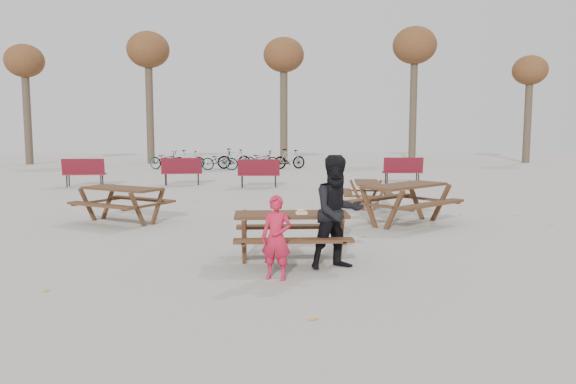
{
  "coord_description": "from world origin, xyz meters",
  "views": [
    {
      "loc": [
        -0.52,
        -8.82,
        2.12
      ],
      "look_at": [
        0.0,
        1.0,
        1.0
      ],
      "focal_mm": 35.0,
      "sensor_mm": 36.0,
      "label": 1
    }
  ],
  "objects_px": {
    "food_tray": "(301,213)",
    "picnic_table_north": "(122,205)",
    "picnic_table_east": "(406,204)",
    "picnic_table_far": "(367,194)",
    "main_picnic_table": "(291,225)",
    "soda_bottle": "(275,210)",
    "adult": "(338,212)",
    "child": "(276,238)"
  },
  "relations": [
    {
      "from": "food_tray",
      "to": "picnic_table_north",
      "type": "height_order",
      "value": "food_tray"
    },
    {
      "from": "picnic_table_east",
      "to": "picnic_table_north",
      "type": "relative_size",
      "value": 1.11
    },
    {
      "from": "picnic_table_north",
      "to": "picnic_table_far",
      "type": "height_order",
      "value": "picnic_table_north"
    },
    {
      "from": "main_picnic_table",
      "to": "food_tray",
      "type": "height_order",
      "value": "food_tray"
    },
    {
      "from": "soda_bottle",
      "to": "picnic_table_far",
      "type": "distance_m",
      "value": 6.79
    },
    {
      "from": "soda_bottle",
      "to": "picnic_table_north",
      "type": "relative_size",
      "value": 0.09
    },
    {
      "from": "soda_bottle",
      "to": "adult",
      "type": "relative_size",
      "value": 0.1
    },
    {
      "from": "child",
      "to": "picnic_table_north",
      "type": "relative_size",
      "value": 0.64
    },
    {
      "from": "food_tray",
      "to": "soda_bottle",
      "type": "distance_m",
      "value": 0.43
    },
    {
      "from": "child",
      "to": "picnic_table_east",
      "type": "height_order",
      "value": "child"
    },
    {
      "from": "picnic_table_far",
      "to": "food_tray",
      "type": "bearing_deg",
      "value": 167.12
    },
    {
      "from": "food_tray",
      "to": "soda_bottle",
      "type": "xyz_separation_m",
      "value": [
        -0.42,
        -0.06,
        0.05
      ]
    },
    {
      "from": "soda_bottle",
      "to": "adult",
      "type": "distance_m",
      "value": 1.0
    },
    {
      "from": "picnic_table_far",
      "to": "main_picnic_table",
      "type": "bearing_deg",
      "value": 165.53
    },
    {
      "from": "food_tray",
      "to": "picnic_table_far",
      "type": "relative_size",
      "value": 0.11
    },
    {
      "from": "picnic_table_east",
      "to": "picnic_table_far",
      "type": "height_order",
      "value": "picnic_table_east"
    },
    {
      "from": "main_picnic_table",
      "to": "picnic_table_north",
      "type": "distance_m",
      "value": 5.3
    },
    {
      "from": "food_tray",
      "to": "child",
      "type": "xyz_separation_m",
      "value": [
        -0.43,
        -0.99,
        -0.2
      ]
    },
    {
      "from": "food_tray",
      "to": "soda_bottle",
      "type": "bearing_deg",
      "value": -171.51
    },
    {
      "from": "soda_bottle",
      "to": "child",
      "type": "xyz_separation_m",
      "value": [
        -0.01,
        -0.92,
        -0.25
      ]
    },
    {
      "from": "child",
      "to": "picnic_table_far",
      "type": "relative_size",
      "value": 0.74
    },
    {
      "from": "adult",
      "to": "picnic_table_far",
      "type": "xyz_separation_m",
      "value": [
        1.74,
        6.57,
        -0.52
      ]
    },
    {
      "from": "food_tray",
      "to": "soda_bottle",
      "type": "height_order",
      "value": "soda_bottle"
    },
    {
      "from": "main_picnic_table",
      "to": "food_tray",
      "type": "relative_size",
      "value": 10.0
    },
    {
      "from": "food_tray",
      "to": "picnic_table_east",
      "type": "distance_m",
      "value": 4.34
    },
    {
      "from": "soda_bottle",
      "to": "main_picnic_table",
      "type": "bearing_deg",
      "value": 32.04
    },
    {
      "from": "food_tray",
      "to": "adult",
      "type": "relative_size",
      "value": 0.1
    },
    {
      "from": "adult",
      "to": "picnic_table_north",
      "type": "xyz_separation_m",
      "value": [
        -4.26,
        4.41,
        -0.46
      ]
    },
    {
      "from": "picnic_table_east",
      "to": "soda_bottle",
      "type": "bearing_deg",
      "value": -169.54
    },
    {
      "from": "picnic_table_east",
      "to": "picnic_table_far",
      "type": "bearing_deg",
      "value": 57.95
    },
    {
      "from": "child",
      "to": "adult",
      "type": "bearing_deg",
      "value": 49.64
    },
    {
      "from": "soda_bottle",
      "to": "child",
      "type": "height_order",
      "value": "child"
    },
    {
      "from": "main_picnic_table",
      "to": "picnic_table_far",
      "type": "xyz_separation_m",
      "value": [
        2.41,
        6.06,
        -0.24
      ]
    },
    {
      "from": "main_picnic_table",
      "to": "picnic_table_east",
      "type": "relative_size",
      "value": 0.87
    },
    {
      "from": "soda_bottle",
      "to": "adult",
      "type": "height_order",
      "value": "adult"
    },
    {
      "from": "child",
      "to": "adult",
      "type": "xyz_separation_m",
      "value": [
        0.94,
        0.58,
        0.27
      ]
    },
    {
      "from": "soda_bottle",
      "to": "picnic_table_north",
      "type": "bearing_deg",
      "value": 129.29
    },
    {
      "from": "picnic_table_north",
      "to": "adult",
      "type": "bearing_deg",
      "value": -13.13
    },
    {
      "from": "main_picnic_table",
      "to": "child",
      "type": "height_order",
      "value": "child"
    },
    {
      "from": "main_picnic_table",
      "to": "adult",
      "type": "height_order",
      "value": "adult"
    },
    {
      "from": "picnic_table_east",
      "to": "picnic_table_far",
      "type": "distance_m",
      "value": 2.72
    },
    {
      "from": "main_picnic_table",
      "to": "child",
      "type": "relative_size",
      "value": 1.51
    }
  ]
}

